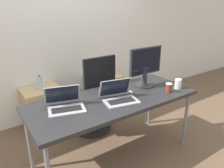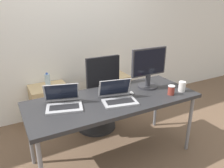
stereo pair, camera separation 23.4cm
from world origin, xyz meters
TOP-DOWN VIEW (x-y plane):
  - ground_plane at (0.00, 0.00)m, footprint 14.00×14.00m
  - wall_back at (0.00, 1.37)m, footprint 10.00×0.05m
  - desk at (0.00, 0.00)m, footprint 1.86×0.76m
  - office_chair at (0.09, 0.62)m, footprint 0.56×0.56m
  - cabinet_left at (-0.46, 1.13)m, footprint 0.53×0.43m
  - cabinet_right at (0.58, 1.13)m, footprint 0.53×0.43m
  - water_bottle at (-0.46, 1.13)m, footprint 0.07×0.07m
  - laptop_left at (0.00, -0.09)m, footprint 0.38×0.36m
  - laptop_right at (-0.54, 0.06)m, footprint 0.39×0.39m
  - monitor at (0.52, 0.09)m, footprint 0.47×0.24m
  - mouse at (0.23, -0.01)m, footprint 0.04×0.06m
  - coffee_cup_white at (0.79, -0.21)m, footprint 0.08×0.08m
  - coffee_cup_brown at (0.61, -0.22)m, footprint 0.08×0.08m

SIDE VIEW (x-z plane):
  - ground_plane at x=0.00m, z-range 0.00..0.00m
  - cabinet_left at x=-0.46m, z-range 0.00..0.59m
  - cabinet_right at x=0.58m, z-range 0.00..0.59m
  - office_chair at x=0.09m, z-range -0.13..0.99m
  - water_bottle at x=-0.46m, z-range 0.58..0.79m
  - desk at x=0.00m, z-range 0.33..1.09m
  - mouse at x=0.23m, z-range 0.76..0.79m
  - laptop_right at x=-0.54m, z-range 0.70..0.92m
  - laptop_left at x=0.00m, z-range 0.70..0.92m
  - coffee_cup_brown at x=0.61m, z-range 0.76..0.87m
  - coffee_cup_white at x=0.79m, z-range 0.76..0.88m
  - monitor at x=0.52m, z-range 0.77..1.25m
  - wall_back at x=0.00m, z-range 0.00..2.60m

